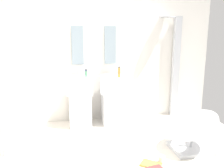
# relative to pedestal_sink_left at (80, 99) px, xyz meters

# --- Properties ---
(ground_plane) EXTENTS (4.80, 3.60, 0.04)m
(ground_plane) POSITION_rel_pedestal_sink_left_xyz_m (0.31, -1.31, -0.54)
(ground_plane) COLOR silver
(rear_partition) EXTENTS (4.80, 0.10, 2.60)m
(rear_partition) POSITION_rel_pedestal_sink_left_xyz_m (0.31, 0.34, 0.78)
(rear_partition) COLOR silver
(rear_partition) RESTS_ON ground_plane
(pedestal_sink_left) EXTENTS (0.50, 0.50, 1.04)m
(pedestal_sink_left) POSITION_rel_pedestal_sink_left_xyz_m (0.00, 0.00, 0.00)
(pedestal_sink_left) COLOR white
(pedestal_sink_left) RESTS_ON ground_plane
(pedestal_sink_right) EXTENTS (0.50, 0.50, 1.04)m
(pedestal_sink_right) POSITION_rel_pedestal_sink_left_xyz_m (0.63, 0.00, 0.00)
(pedestal_sink_right) COLOR white
(pedestal_sink_right) RESTS_ON ground_plane
(vanity_mirror_left) EXTENTS (0.22, 0.03, 0.72)m
(vanity_mirror_left) POSITION_rel_pedestal_sink_left_xyz_m (0.00, 0.27, 0.98)
(vanity_mirror_left) COLOR #8C9EA8
(vanity_mirror_right) EXTENTS (0.22, 0.03, 0.72)m
(vanity_mirror_right) POSITION_rel_pedestal_sink_left_xyz_m (0.63, 0.27, 0.98)
(vanity_mirror_right) COLOR #8C9EA8
(shower_column) EXTENTS (0.49, 0.24, 2.05)m
(shower_column) POSITION_rel_pedestal_sink_left_xyz_m (1.98, 0.22, 0.56)
(shower_column) COLOR #B7BABF
(shower_column) RESTS_ON ground_plane
(lounge_chair) EXTENTS (1.03, 1.03, 0.65)m
(lounge_chair) POSITION_rel_pedestal_sink_left_xyz_m (1.55, -1.29, -0.17)
(lounge_chair) COLOR #B7BABF
(lounge_chair) RESTS_ON ground_plane
(towel_rack) EXTENTS (0.37, 0.22, 0.95)m
(towel_rack) POSITION_rel_pedestal_sink_left_xyz_m (-1.01, -0.94, 0.11)
(towel_rack) COLOR #B7BABF
(towel_rack) RESTS_ON ground_plane
(area_rug) EXTENTS (1.21, 0.78, 0.01)m
(area_rug) POSITION_rel_pedestal_sink_left_xyz_m (0.90, -1.60, -0.51)
(area_rug) COLOR white
(area_rug) RESTS_ON ground_plane
(magazine_ochre) EXTENTS (0.31, 0.30, 0.03)m
(magazine_ochre) POSITION_rel_pedestal_sink_left_xyz_m (0.82, -1.60, -0.49)
(magazine_ochre) COLOR gold
(magazine_ochre) RESTS_ON area_rug
(coffee_mug) EXTENTS (0.09, 0.09, 0.10)m
(coffee_mug) POSITION_rel_pedestal_sink_left_xyz_m (0.99, -1.56, -0.46)
(coffee_mug) COLOR white
(coffee_mug) RESTS_ON area_rug
(soap_bottle_blue) EXTENTS (0.04, 0.04, 0.14)m
(soap_bottle_blue) POSITION_rel_pedestal_sink_left_xyz_m (0.13, 0.06, 0.48)
(soap_bottle_blue) COLOR #4C72B7
(soap_bottle_blue) RESTS_ON pedestal_sink_left
(soap_bottle_amber) EXTENTS (0.04, 0.04, 0.20)m
(soap_bottle_amber) POSITION_rel_pedestal_sink_left_xyz_m (0.71, -0.16, 0.51)
(soap_bottle_amber) COLOR #C68C38
(soap_bottle_amber) RESTS_ON pedestal_sink_right
(soap_bottle_green) EXTENTS (0.04, 0.04, 0.13)m
(soap_bottle_green) POSITION_rel_pedestal_sink_left_xyz_m (0.13, 0.00, 0.48)
(soap_bottle_green) COLOR #59996B
(soap_bottle_green) RESTS_ON pedestal_sink_left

